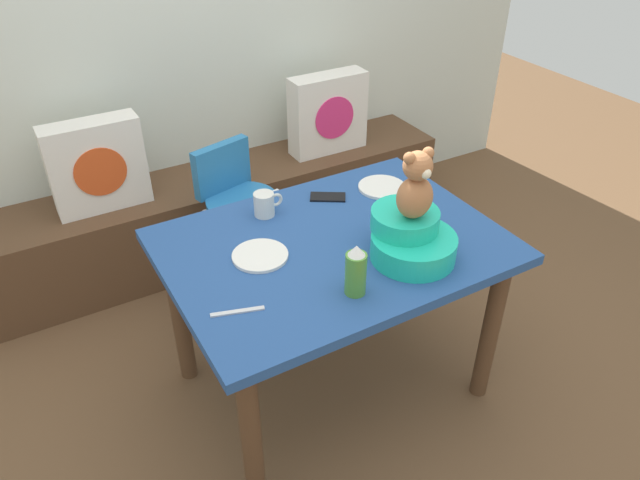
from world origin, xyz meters
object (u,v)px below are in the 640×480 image
(pillow_floral_right, at_px, (328,114))
(teddy_bear, at_px, (416,186))
(infant_seat_teal, at_px, (410,238))
(pillow_floral_left, at_px, (97,166))
(cell_phone, at_px, (328,197))
(dinner_plate_far, at_px, (382,187))
(dining_table, at_px, (333,266))
(coffee_mug, at_px, (265,204))
(highchair, at_px, (241,205))
(dinner_plate_near, at_px, (260,256))
(ketchup_bottle, at_px, (356,271))

(pillow_floral_right, xyz_separation_m, teddy_bear, (-0.48, -1.37, 0.34))
(pillow_floral_right, relative_size, infant_seat_teal, 1.33)
(pillow_floral_left, bearing_deg, cell_phone, -50.17)
(pillow_floral_left, distance_m, cell_phone, 1.16)
(dinner_plate_far, distance_m, cell_phone, 0.24)
(pillow_floral_left, height_order, dining_table, pillow_floral_left)
(infant_seat_teal, xyz_separation_m, coffee_mug, (-0.33, 0.50, -0.02))
(highchair, relative_size, coffee_mug, 6.58)
(pillow_floral_left, xyz_separation_m, dinner_plate_near, (0.32, -1.12, 0.07))
(teddy_bear, height_order, dinner_plate_near, teddy_bear)
(highchair, xyz_separation_m, dinner_plate_near, (-0.22, -0.71, 0.22))
(pillow_floral_right, bearing_deg, coffee_mug, -132.50)
(ketchup_bottle, bearing_deg, cell_phone, 67.76)
(pillow_floral_left, relative_size, ketchup_bottle, 2.38)
(ketchup_bottle, height_order, coffee_mug, ketchup_bottle)
(cell_phone, bearing_deg, teddy_bear, -142.38)
(dining_table, height_order, ketchup_bottle, ketchup_bottle)
(highchair, bearing_deg, ketchup_bottle, -91.81)
(dining_table, distance_m, ketchup_bottle, 0.35)
(infant_seat_teal, xyz_separation_m, ketchup_bottle, (-0.28, -0.08, 0.02))
(pillow_floral_right, bearing_deg, teddy_bear, -109.13)
(pillow_floral_right, bearing_deg, pillow_floral_left, 180.00)
(pillow_floral_left, bearing_deg, coffee_mug, -62.23)
(highchair, height_order, dinner_plate_near, highchair)
(coffee_mug, bearing_deg, pillow_floral_right, 47.50)
(teddy_bear, relative_size, ketchup_bottle, 1.35)
(infant_seat_teal, xyz_separation_m, cell_phone, (-0.05, 0.49, -0.07))
(infant_seat_teal, bearing_deg, dining_table, 133.78)
(dinner_plate_near, relative_size, cell_phone, 1.39)
(ketchup_bottle, relative_size, dinner_plate_near, 0.92)
(cell_phone, bearing_deg, coffee_mug, 119.81)
(teddy_bear, bearing_deg, coffee_mug, 123.18)
(dinner_plate_near, height_order, cell_phone, dinner_plate_near)
(cell_phone, bearing_deg, infant_seat_teal, -142.38)
(dining_table, xyz_separation_m, teddy_bear, (0.19, -0.20, 0.39))
(infant_seat_teal, height_order, dinner_plate_far, infant_seat_teal)
(highchair, xyz_separation_m, teddy_bear, (0.25, -0.96, 0.50))
(infant_seat_teal, relative_size, ketchup_bottle, 1.78)
(infant_seat_teal, height_order, cell_phone, infant_seat_teal)
(pillow_floral_left, relative_size, teddy_bear, 1.76)
(dining_table, bearing_deg, dinner_plate_far, 32.22)
(pillow_floral_right, distance_m, infant_seat_teal, 1.46)
(dining_table, xyz_separation_m, infant_seat_teal, (0.19, -0.20, 0.18))
(pillow_floral_left, bearing_deg, teddy_bear, -60.20)
(coffee_mug, bearing_deg, ketchup_bottle, -85.44)
(infant_seat_teal, bearing_deg, pillow_floral_left, 119.81)
(pillow_floral_right, height_order, coffee_mug, pillow_floral_right)
(dinner_plate_near, bearing_deg, cell_phone, 29.53)
(infant_seat_teal, height_order, ketchup_bottle, ketchup_bottle)
(pillow_floral_right, bearing_deg, infant_seat_teal, -109.14)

